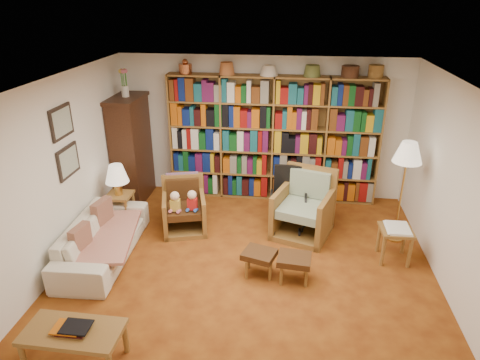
% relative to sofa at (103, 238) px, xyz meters
% --- Properties ---
extents(floor, '(5.00, 5.00, 0.00)m').
position_rel_sofa_xyz_m(floor, '(2.05, -0.11, -0.28)').
color(floor, '#934F16').
rests_on(floor, ground).
extents(ceiling, '(5.00, 5.00, 0.00)m').
position_rel_sofa_xyz_m(ceiling, '(2.05, -0.11, 2.22)').
color(ceiling, silver).
rests_on(ceiling, wall_back).
extents(wall_back, '(5.00, 0.00, 5.00)m').
position_rel_sofa_xyz_m(wall_back, '(2.05, 2.39, 0.97)').
color(wall_back, white).
rests_on(wall_back, floor).
extents(wall_front, '(5.00, 0.00, 5.00)m').
position_rel_sofa_xyz_m(wall_front, '(2.05, -2.61, 0.97)').
color(wall_front, white).
rests_on(wall_front, floor).
extents(wall_left, '(0.00, 5.00, 5.00)m').
position_rel_sofa_xyz_m(wall_left, '(-0.45, -0.11, 0.97)').
color(wall_left, white).
rests_on(wall_left, floor).
extents(wall_right, '(0.00, 5.00, 5.00)m').
position_rel_sofa_xyz_m(wall_right, '(4.55, -0.11, 0.97)').
color(wall_right, white).
rests_on(wall_right, floor).
extents(bookshelf, '(3.60, 0.30, 2.42)m').
position_rel_sofa_xyz_m(bookshelf, '(2.25, 2.22, 0.89)').
color(bookshelf, olive).
rests_on(bookshelf, floor).
extents(curio_cabinet, '(0.50, 0.95, 2.40)m').
position_rel_sofa_xyz_m(curio_cabinet, '(-0.20, 1.89, 0.67)').
color(curio_cabinet, '#3E2110').
rests_on(curio_cabinet, floor).
extents(framed_pictures, '(0.03, 0.52, 0.97)m').
position_rel_sofa_xyz_m(framed_pictures, '(-0.43, 0.19, 1.34)').
color(framed_pictures, black).
rests_on(framed_pictures, wall_left).
extents(sofa, '(1.96, 0.83, 0.57)m').
position_rel_sofa_xyz_m(sofa, '(0.00, 0.00, 0.00)').
color(sofa, beige).
rests_on(sofa, floor).
extents(sofa_throw, '(1.00, 1.54, 0.04)m').
position_rel_sofa_xyz_m(sofa_throw, '(0.05, 0.00, 0.02)').
color(sofa_throw, beige).
rests_on(sofa_throw, sofa).
extents(cushion_left, '(0.18, 0.39, 0.38)m').
position_rel_sofa_xyz_m(cushion_left, '(-0.13, 0.35, 0.17)').
color(cushion_left, maroon).
rests_on(cushion_left, sofa).
extents(cushion_right, '(0.16, 0.36, 0.35)m').
position_rel_sofa_xyz_m(cushion_right, '(-0.13, -0.35, 0.17)').
color(cushion_right, maroon).
rests_on(cushion_right, sofa).
extents(side_table_lamp, '(0.39, 0.39, 0.52)m').
position_rel_sofa_xyz_m(side_table_lamp, '(-0.10, 0.93, 0.10)').
color(side_table_lamp, olive).
rests_on(side_table_lamp, floor).
extents(table_lamp, '(0.37, 0.37, 0.50)m').
position_rel_sofa_xyz_m(table_lamp, '(-0.10, 0.93, 0.58)').
color(table_lamp, gold).
rests_on(table_lamp, side_table_lamp).
extents(armchair_leather, '(0.84, 0.85, 0.84)m').
position_rel_sofa_xyz_m(armchair_leather, '(0.96, 0.93, 0.06)').
color(armchair_leather, olive).
rests_on(armchair_leather, floor).
extents(armchair_sage, '(1.07, 1.07, 1.01)m').
position_rel_sofa_xyz_m(armchair_sage, '(2.79, 1.05, 0.10)').
color(armchair_sage, olive).
rests_on(armchair_sage, floor).
extents(wheelchair, '(0.56, 0.79, 0.98)m').
position_rel_sofa_xyz_m(wheelchair, '(2.57, 1.19, 0.17)').
color(wheelchair, black).
rests_on(wheelchair, floor).
extents(floor_lamp, '(0.41, 0.41, 1.55)m').
position_rel_sofa_xyz_m(floor_lamp, '(4.20, 0.98, 1.06)').
color(floor_lamp, gold).
rests_on(floor_lamp, floor).
extents(side_table_papers, '(0.44, 0.44, 0.52)m').
position_rel_sofa_xyz_m(side_table_papers, '(4.05, 0.40, 0.12)').
color(side_table_papers, olive).
rests_on(side_table_papers, floor).
extents(footstool_a, '(0.49, 0.45, 0.35)m').
position_rel_sofa_xyz_m(footstool_a, '(2.22, -0.17, 0.00)').
color(footstool_a, '#432912').
rests_on(footstool_a, floor).
extents(footstool_b, '(0.45, 0.40, 0.36)m').
position_rel_sofa_xyz_m(footstool_b, '(2.68, -0.24, 0.01)').
color(footstool_b, '#432912').
rests_on(footstool_b, floor).
extents(coffee_table, '(0.98, 0.50, 0.47)m').
position_rel_sofa_xyz_m(coffee_table, '(0.52, -1.88, 0.08)').
color(coffee_table, olive).
rests_on(coffee_table, floor).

